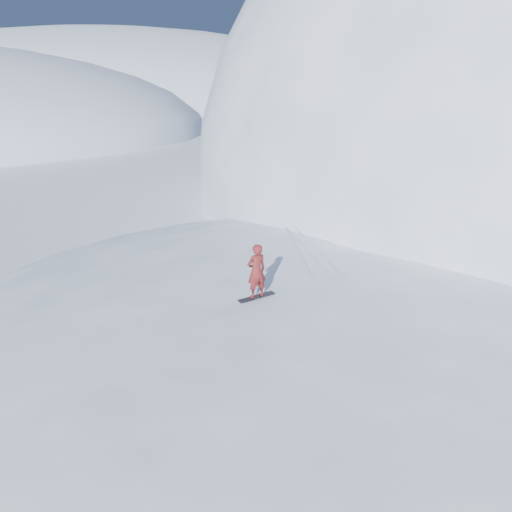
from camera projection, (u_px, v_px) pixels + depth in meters
The scene contains 8 objects.
ground at pixel (363, 390), 14.72m from camera, with size 400.00×400.00×0.00m, color white.
near_ridge at pixel (371, 338), 17.50m from camera, with size 36.00×28.00×4.80m, color white.
peak_shoulder at pixel (436, 208), 33.27m from camera, with size 28.00×24.00×18.00m, color white.
far_ridge_c at pixel (106, 105), 115.50m from camera, with size 140.00×90.00×36.00m, color white.
wind_bumps at pixel (334, 352), 16.66m from camera, with size 16.00×14.40×1.00m.
snowboard at pixel (256, 297), 15.50m from camera, with size 1.35×0.25×0.02m, color black.
snowboarder at pixel (256, 271), 15.12m from camera, with size 0.70×0.46×1.91m, color maroon.
board_tracks at pixel (309, 251), 19.25m from camera, with size 1.95×5.97×0.04m.
Camera 1 is at (-3.62, -11.82, 9.73)m, focal length 32.00 mm.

